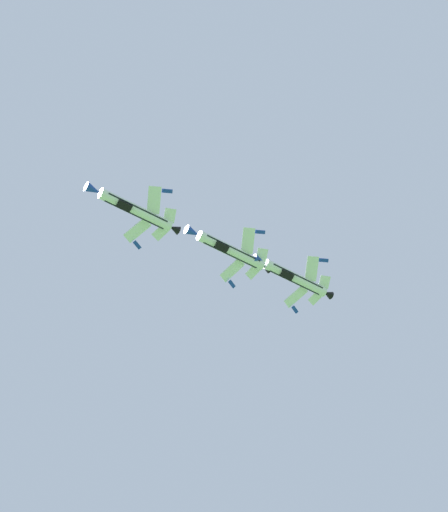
% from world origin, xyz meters
% --- Properties ---
extents(fighter_jet_lead, '(15.70, 9.23, 5.40)m').
position_xyz_m(fighter_jet_lead, '(10.53, 89.25, 96.37)').
color(fighter_jet_lead, white).
extents(fighter_jet_left_wing, '(15.70, 8.89, 5.74)m').
position_xyz_m(fighter_jet_left_wing, '(26.98, 93.28, 96.83)').
color(fighter_jet_left_wing, white).
extents(fighter_jet_right_wing, '(15.70, 9.08, 5.49)m').
position_xyz_m(fighter_jet_right_wing, '(39.05, 96.14, 97.06)').
color(fighter_jet_right_wing, white).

